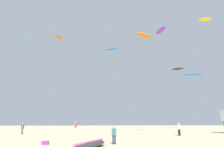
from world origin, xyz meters
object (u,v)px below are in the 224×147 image
object	(u,v)px
person_midground	(23,128)
kite_grounded_near	(90,145)
person_foreground	(114,134)
kite_aloft_6	(112,49)
kite_aloft_0	(161,31)
kite_aloft_5	(59,37)
kite_aloft_7	(206,19)
kite_aloft_4	(144,35)
person_right	(179,128)
cooler_box	(45,143)
kite_aloft_2	(28,38)
person_left	(75,126)
kite_aloft_1	(193,74)
kite_aloft_3	(178,69)

from	to	relation	value
person_midground	kite_grounded_near	distance (m)	18.35
person_foreground	kite_aloft_6	size ratio (longest dim) A/B	0.43
kite_aloft_0	kite_aloft_5	distance (m)	29.14
kite_aloft_0	kite_aloft_7	distance (m)	11.71
kite_aloft_4	kite_aloft_6	size ratio (longest dim) A/B	1.25
person_right	kite_aloft_5	bearing A→B (deg)	40.31
kite_grounded_near	person_foreground	bearing A→B (deg)	51.28
cooler_box	kite_aloft_6	size ratio (longest dim) A/B	0.16
kite_aloft_4	person_midground	bearing A→B (deg)	-152.51
person_midground	kite_aloft_2	distance (m)	21.70
cooler_box	kite_aloft_6	distance (m)	35.47
person_left	cooler_box	world-z (taller)	person_left
kite_aloft_4	kite_aloft_6	distance (m)	9.33
person_left	person_right	world-z (taller)	person_left
person_right	kite_aloft_7	distance (m)	23.02
person_midground	person_left	world-z (taller)	person_left
person_left	kite_aloft_2	bearing A→B (deg)	-15.56
kite_grounded_near	cooler_box	xyz separation A→B (m)	(-4.05, 2.28, -0.10)
cooler_box	person_left	bearing A→B (deg)	88.97
kite_aloft_1	kite_aloft_0	bearing A→B (deg)	-130.18
kite_aloft_1	kite_aloft_7	world-z (taller)	kite_aloft_7
person_midground	kite_aloft_5	size ratio (longest dim) A/B	0.51
kite_aloft_1	kite_aloft_6	world-z (taller)	kite_aloft_6
person_right	cooler_box	distance (m)	17.65
kite_grounded_near	kite_aloft_6	distance (m)	36.76
person_foreground	kite_aloft_1	distance (m)	33.74
person_foreground	kite_aloft_0	xyz separation A→B (m)	(8.42, 10.85, 15.88)
kite_aloft_3	kite_aloft_0	bearing A→B (deg)	-118.17
kite_aloft_0	kite_aloft_5	bearing A→B (deg)	141.02
kite_aloft_5	kite_aloft_6	distance (m)	14.67
person_midground	cooler_box	xyz separation A→B (m)	(7.31, -12.10, -0.79)
kite_aloft_3	kite_aloft_6	distance (m)	18.46
kite_aloft_0	kite_aloft_2	distance (m)	28.93
kite_aloft_6	person_foreground	bearing A→B (deg)	-91.36
kite_aloft_4	kite_grounded_near	bearing A→B (deg)	-111.83
person_foreground	person_right	distance (m)	12.67
person_midground	person_left	size ratio (longest dim) A/B	0.91
person_foreground	kite_aloft_0	bearing A→B (deg)	-42.04
kite_aloft_4	kite_aloft_5	bearing A→B (deg)	165.99
kite_grounded_near	kite_aloft_4	bearing A→B (deg)	68.17
cooler_box	kite_aloft_1	xyz separation A→B (m)	(25.99, 24.70, 12.43)
person_foreground	person_right	xyz separation A→B (m)	(9.27, 8.64, 0.08)
kite_grounded_near	kite_aloft_3	xyz separation A→B (m)	(20.38, 31.98, 15.07)
kite_aloft_1	kite_aloft_4	distance (m)	14.97
person_right	kite_grounded_near	world-z (taller)	person_right
kite_aloft_5	person_foreground	bearing A→B (deg)	-64.62
kite_aloft_4	person_foreground	bearing A→B (deg)	-109.72
kite_aloft_0	person_left	bearing A→B (deg)	166.92
kite_aloft_6	person_left	bearing A→B (deg)	-114.41
cooler_box	kite_aloft_0	size ratio (longest dim) A/B	0.19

